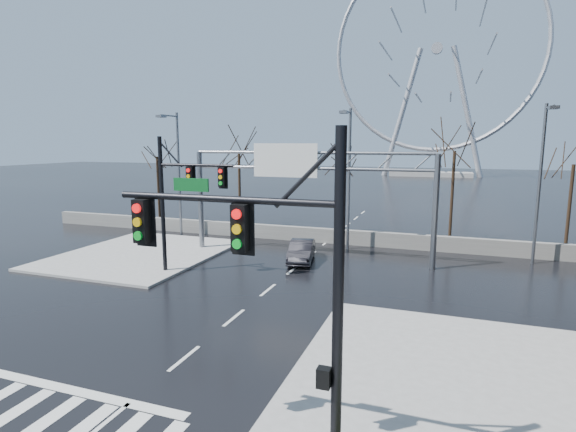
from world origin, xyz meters
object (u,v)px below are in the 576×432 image
at_px(car, 301,251).
at_px(ferris_wheel, 437,57).
at_px(sign_gantry, 302,181).
at_px(signal_mast_near, 278,271).
at_px(signal_mast_far, 178,193).

bearing_deg(car, ferris_wheel, 75.30).
height_order(sign_gantry, ferris_wheel, ferris_wheel).
relative_size(signal_mast_near, sign_gantry, 0.49).
height_order(signal_mast_near, signal_mast_far, same).
bearing_deg(signal_mast_near, sign_gantry, 106.19).
xyz_separation_m(sign_gantry, ferris_wheel, (5.38, 80.04, 20.95)).
relative_size(signal_mast_near, car, 1.91).
bearing_deg(signal_mast_far, signal_mast_near, -49.74).
relative_size(ferris_wheel, car, 12.18).
height_order(sign_gantry, car, sign_gantry).
distance_m(signal_mast_far, sign_gantry, 8.14).
bearing_deg(car, sign_gantry, 95.94).
bearing_deg(sign_gantry, ferris_wheel, 86.16).
height_order(signal_mast_far, sign_gantry, signal_mast_far).
distance_m(signal_mast_near, car, 19.32).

